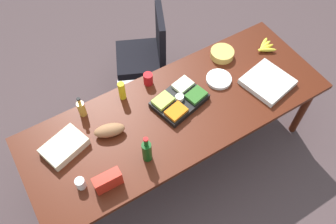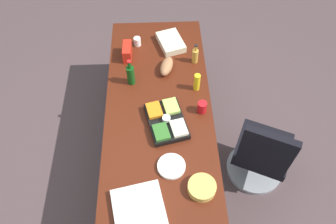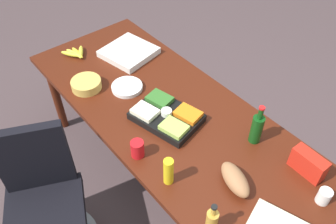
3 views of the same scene
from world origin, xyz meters
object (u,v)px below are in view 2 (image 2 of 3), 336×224
office_chair (260,156)px  mustard_bottle (197,82)px  paper_cup (137,42)px  chip_bag_red (127,52)px  veggie_tray (166,121)px  paper_plate_stack (171,166)px  dressing_bottle (195,55)px  sheet_cake (171,42)px  red_solo_cup (202,107)px  wine_bottle (131,75)px  pizza_box (139,209)px  chip_bowl (202,188)px  bread_loaf (167,66)px  conference_table (159,122)px

office_chair → mustard_bottle: 0.91m
paper_cup → mustard_bottle: size_ratio=0.50×
chip_bag_red → veggie_tray: size_ratio=0.42×
paper_plate_stack → dressing_bottle: bearing=166.1°
sheet_cake → red_solo_cup: size_ratio=2.91×
wine_bottle → mustard_bottle: wine_bottle is taller
paper_cup → mustard_bottle: bearing=42.0°
pizza_box → dressing_bottle: dressing_bottle is taller
chip_bag_red → paper_plate_stack: (1.23, 0.38, -0.05)m
veggie_tray → paper_cup: paper_cup is taller
paper_cup → mustard_bottle: mustard_bottle is taller
veggie_tray → chip_bowl: (0.61, 0.24, -0.00)m
paper_plate_stack → paper_cup: bearing=-168.6°
office_chair → paper_cup: bearing=-135.0°
red_solo_cup → paper_plate_stack: 0.61m
chip_bag_red → bread_loaf: (0.19, 0.38, -0.02)m
bread_loaf → veggie_tray: bearing=-2.4°
chip_bag_red → bread_loaf: bearing=62.9°
chip_bag_red → red_solo_cup: size_ratio=1.82×
chip_bowl → paper_plate_stack: size_ratio=0.97×
chip_bag_red → sheet_cake: (-0.16, 0.43, -0.03)m
chip_bag_red → pizza_box: bearing=4.7°
chip_bowl → conference_table: bearing=-155.6°
conference_table → office_chair: (0.20, 0.93, -0.32)m
office_chair → paper_plate_stack: bearing=-72.1°
veggie_tray → bread_loaf: (-0.62, 0.03, 0.01)m
office_chair → sheet_cake: (-1.12, -0.79, 0.43)m
paper_cup → chip_bowl: paper_cup is taller
office_chair → red_solo_cup: bearing=-115.1°
office_chair → pizza_box: bearing=-61.0°
veggie_tray → bread_loaf: size_ratio=1.99×
bread_loaf → mustard_bottle: 0.36m
paper_plate_stack → mustard_bottle: (-0.79, 0.27, 0.07)m
conference_table → veggie_tray: bearing=47.3°
chip_bowl → bread_loaf: (-1.23, -0.21, 0.02)m
dressing_bottle → wine_bottle: bearing=-67.8°
paper_cup → red_solo_cup: red_solo_cup is taller
red_solo_cup → office_chair: bearing=64.9°
wine_bottle → paper_plate_stack: size_ratio=1.27×
paper_cup → veggie_tray: bearing=14.7°
red_solo_cup → mustard_bottle: bearing=-174.8°
office_chair → veggie_tray: 0.98m
conference_table → sheet_cake: sheet_cake is taller
veggie_tray → pizza_box: veggie_tray is taller
office_chair → mustard_bottle: bearing=-131.8°
dressing_bottle → bread_loaf: bearing=-69.6°
office_chair → veggie_tray: size_ratio=2.05×
conference_table → chip_bag_red: chip_bag_red is taller
paper_plate_stack → sheet_cake: bearing=177.6°
dressing_bottle → paper_plate_stack: bearing=-13.9°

